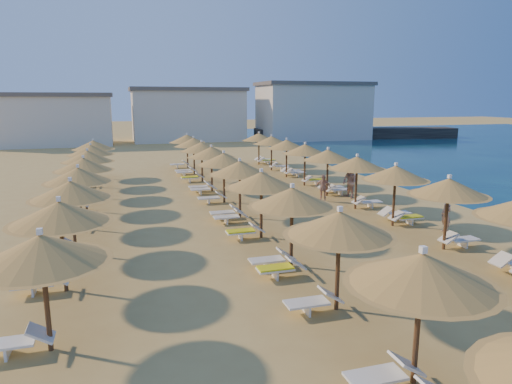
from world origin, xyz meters
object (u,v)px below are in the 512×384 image
object	(u,v)px
jetty	(355,133)
beachgoer_b	(350,182)
beachgoer_a	(446,215)
beachgoer_c	(323,188)
parasol_row_east	(357,164)
parasol_row_west	(240,169)

from	to	relation	value
jetty	beachgoer_b	size ratio (longest dim) A/B	15.65
beachgoer_a	beachgoer_c	world-z (taller)	beachgoer_c
parasol_row_east	beachgoer_a	world-z (taller)	parasol_row_east
beachgoer_a	beachgoer_b	bearing A→B (deg)	-166.50
parasol_row_west	beachgoer_b	xyz separation A→B (m)	(7.35, 2.58, -1.46)
jetty	beachgoer_a	bearing A→B (deg)	-103.60
parasol_row_west	beachgoer_c	xyz separation A→B (m)	(5.41, 2.09, -1.63)
parasol_row_east	parasol_row_west	bearing A→B (deg)	180.00
jetty	beachgoer_c	distance (m)	44.21
beachgoer_c	beachgoer_b	bearing A→B (deg)	47.98
jetty	beachgoer_c	bearing A→B (deg)	-110.44
beachgoer_b	beachgoer_a	xyz separation A→B (m)	(0.61, -7.64, -0.18)
beachgoer_b	jetty	bearing A→B (deg)	140.99
parasol_row_east	parasol_row_west	xyz separation A→B (m)	(-6.35, 0.00, 0.00)
parasol_row_west	beachgoer_b	bearing A→B (deg)	19.36
parasol_row_west	beachgoer_c	distance (m)	6.03
beachgoer_a	jetty	bearing A→B (deg)	164.61
jetty	parasol_row_west	world-z (taller)	parasol_row_west
jetty	parasol_row_east	size ratio (longest dim) A/B	0.79
jetty	parasol_row_west	bearing A→B (deg)	-114.60
beachgoer_b	beachgoer_c	xyz separation A→B (m)	(-1.94, -0.49, -0.17)
jetty	parasol_row_west	distance (m)	48.96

